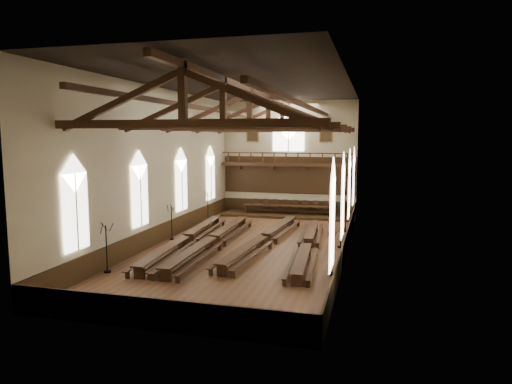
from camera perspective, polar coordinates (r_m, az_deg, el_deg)
ground at (r=28.94m, az=-0.77°, el=-6.81°), size 26.00×26.00×0.00m
room_walls at (r=28.11m, az=-0.80°, el=6.09°), size 26.00×26.00×26.00m
wainscot_band at (r=28.80m, az=-0.78°, el=-5.65°), size 12.00×26.00×1.20m
side_windows at (r=28.28m, az=-0.79°, el=0.57°), size 11.85×19.80×4.50m
end_window at (r=40.69m, az=4.08°, el=7.43°), size 2.80×0.12×3.80m
minstrels_gallery at (r=40.56m, az=3.98°, el=2.74°), size 11.80×1.24×3.70m
portraits at (r=40.68m, az=4.08°, el=7.25°), size 7.75×0.09×1.45m
roof_trusses at (r=28.14m, az=-0.80°, el=9.67°), size 11.70×25.70×2.80m
refectory_row_a at (r=29.15m, az=-8.78°, el=-5.72°), size 1.93×14.26×0.73m
refectory_row_b at (r=28.54m, az=-5.47°, el=-5.91°), size 1.64×14.39×0.75m
refectory_row_c at (r=28.95m, az=1.04°, el=-5.73°), size 1.95×14.23×0.72m
refectory_row_d at (r=27.72m, az=6.38°, el=-6.43°), size 1.77×13.70×0.67m
dais at (r=39.73m, az=4.08°, el=-2.87°), size 11.40×3.18×0.21m
high_table at (r=39.61m, az=4.09°, el=-1.82°), size 8.03×1.32×0.75m
high_chairs at (r=40.39m, az=4.29°, el=-1.69°), size 6.79×0.49×1.11m
candelabrum_left_near at (r=24.56m, az=-18.14°, el=-7.79°), size 0.78×0.75×2.58m
candelabrum_left_mid at (r=31.10m, az=-10.48°, el=-4.57°), size 0.69×0.73×2.40m
candelabrum_left_far at (r=37.29m, az=-6.03°, el=-2.52°), size 0.75×0.73×2.51m
candelabrum_right_near at (r=23.32m, az=9.47°, el=-8.42°), size 0.65×0.75×2.45m
candelabrum_right_mid at (r=28.90m, az=10.53°, el=-5.23°), size 0.78×0.84×2.76m
candelabrum_right_far at (r=33.73m, az=11.14°, el=-3.65°), size 0.74×0.72×2.47m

